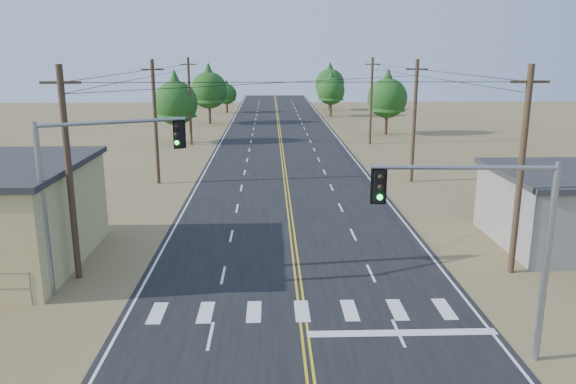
{
  "coord_description": "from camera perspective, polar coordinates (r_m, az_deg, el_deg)",
  "views": [
    {
      "loc": [
        -1.27,
        -13.44,
        10.48
      ],
      "look_at": [
        -0.37,
        14.59,
        3.5
      ],
      "focal_mm": 35.0,
      "sensor_mm": 36.0,
      "label": 1
    }
  ],
  "objects": [
    {
      "name": "tree_left_far",
      "position": [
        102.07,
        -6.27,
        10.05
      ],
      "size": [
        3.59,
        3.59,
        5.99
      ],
      "color": "#3F2D1E",
      "rests_on": "ground"
    },
    {
      "name": "signal_mast_right",
      "position": [
        19.9,
        20.44,
        -3.52
      ],
      "size": [
        6.13,
        0.58,
        7.06
      ],
      "rotation": [
        0.0,
        0.0,
        -0.05
      ],
      "color": "gray",
      "rests_on": "ground"
    },
    {
      "name": "tree_right_mid",
      "position": [
        95.82,
        4.4,
        10.47
      ],
      "size": [
        4.61,
        4.61,
        7.68
      ],
      "color": "#3F2D1E",
      "rests_on": "ground"
    },
    {
      "name": "tree_right_far",
      "position": [
        106.24,
        4.27,
        11.23
      ],
      "size": [
        5.37,
        5.37,
        8.96
      ],
      "color": "#3F2D1E",
      "rests_on": "ground"
    },
    {
      "name": "tree_right_near",
      "position": [
        74.98,
        10.06,
        9.78
      ],
      "size": [
        5.17,
        5.17,
        8.62
      ],
      "color": "#3F2D1E",
      "rests_on": "ground"
    },
    {
      "name": "utility_pole_right_near",
      "position": [
        28.54,
        22.58,
        2.06
      ],
      "size": [
        1.8,
        0.3,
        10.0
      ],
      "color": "#4C3826",
      "rests_on": "ground"
    },
    {
      "name": "utility_pole_left_mid",
      "position": [
        46.68,
        -13.32,
        7.0
      ],
      "size": [
        1.8,
        0.3,
        10.0
      ],
      "color": "#4C3826",
      "rests_on": "ground"
    },
    {
      "name": "tree_left_mid",
      "position": [
        86.02,
        -8.05,
        10.57
      ],
      "size": [
        5.48,
        5.48,
        9.13
      ],
      "color": "#3F2D1E",
      "rests_on": "ground"
    },
    {
      "name": "signal_mast_left",
      "position": [
        26.01,
        -19.79,
        1.52
      ],
      "size": [
        5.97,
        2.75,
        7.74
      ],
      "rotation": [
        0.0,
        0.0,
        0.41
      ],
      "color": "gray",
      "rests_on": "ground"
    },
    {
      "name": "utility_pole_left_far",
      "position": [
        66.31,
        -9.95,
        9.12
      ],
      "size": [
        1.8,
        0.3,
        10.0
      ],
      "color": "#4C3826",
      "rests_on": "ground"
    },
    {
      "name": "utility_pole_left_near",
      "position": [
        27.59,
        -21.35,
        1.8
      ],
      "size": [
        1.8,
        0.3,
        10.0
      ],
      "color": "#4C3826",
      "rests_on": "ground"
    },
    {
      "name": "utility_pole_right_mid",
      "position": [
        47.25,
        12.71,
        7.12
      ],
      "size": [
        1.8,
        0.3,
        10.0
      ],
      "color": "#4C3826",
      "rests_on": "ground"
    },
    {
      "name": "utility_pole_right_far",
      "position": [
        66.71,
        8.45,
        9.21
      ],
      "size": [
        1.8,
        0.3,
        10.0
      ],
      "color": "#4C3826",
      "rests_on": "ground"
    },
    {
      "name": "road",
      "position": [
        44.7,
        -0.15,
        0.43
      ],
      "size": [
        15.0,
        200.0,
        0.02
      ],
      "primitive_type": "cube",
      "color": "black",
      "rests_on": "ground"
    },
    {
      "name": "tree_left_near",
      "position": [
        67.9,
        -11.37,
        9.31
      ],
      "size": [
        5.18,
        5.18,
        8.63
      ],
      "color": "#3F2D1E",
      "rests_on": "ground"
    }
  ]
}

